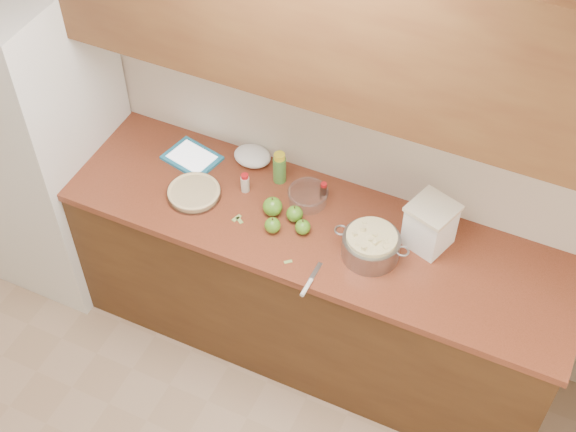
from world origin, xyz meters
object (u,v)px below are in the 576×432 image
at_px(colander, 371,245).
at_px(tablet, 192,158).
at_px(pie, 194,193).
at_px(flour_canister, 430,225).

xyz_separation_m(colander, tablet, (-1.01, 0.20, -0.05)).
distance_m(pie, colander, 0.88).
bearing_deg(flour_canister, tablet, 178.76).
bearing_deg(colander, tablet, 168.81).
bearing_deg(pie, flour_canister, 9.81).
distance_m(colander, tablet, 1.04).
relative_size(pie, tablet, 0.88).
relative_size(pie, colander, 0.74).
bearing_deg(flour_canister, colander, -139.87).
relative_size(colander, flour_canister, 1.45).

